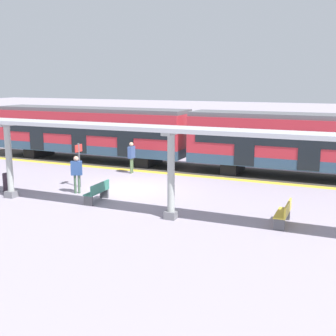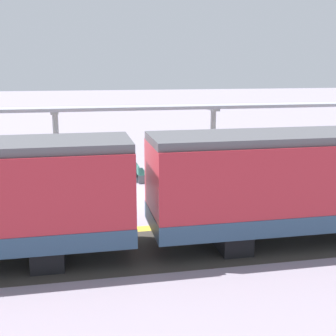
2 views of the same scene
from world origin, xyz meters
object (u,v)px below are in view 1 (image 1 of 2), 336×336
object	(u,v)px
canopy_pillar_second	(9,160)
bench_near_end	(284,213)
train_near_carriage	(90,133)
platform_info_sign	(79,161)
train_far_carriage	(312,145)
bench_far_end	(98,192)
passenger_waiting_near_edge	(131,154)
canopy_pillar_third	(171,175)
passenger_by_the_benches	(77,170)
trash_bin	(8,182)

from	to	relation	value
canopy_pillar_second	bench_near_end	size ratio (longest dim) A/B	2.24
train_near_carriage	platform_info_sign	bearing A→B (deg)	29.01
train_far_carriage	bench_far_end	xyz separation A→B (m)	(8.48, -8.04, -1.39)
passenger_waiting_near_edge	train_far_carriage	bearing A→B (deg)	105.26
platform_info_sign	train_near_carriage	bearing A→B (deg)	-150.99
train_near_carriage	canopy_pillar_third	bearing A→B (deg)	46.09
canopy_pillar_second	passenger_by_the_benches	bearing A→B (deg)	127.81
bench_near_end	passenger_waiting_near_edge	world-z (taller)	passenger_waiting_near_edge
passenger_by_the_benches	bench_near_end	bearing A→B (deg)	85.06
train_near_carriage	passenger_by_the_benches	world-z (taller)	train_near_carriage
trash_bin	train_far_carriage	bearing A→B (deg)	123.62
canopy_pillar_third	trash_bin	distance (m)	8.92
train_far_carriage	canopy_pillar_third	bearing A→B (deg)	-23.91
platform_info_sign	passenger_by_the_benches	xyz separation A→B (m)	(1.09, 0.61, -0.22)
passenger_by_the_benches	platform_info_sign	bearing A→B (deg)	-150.96
bench_far_end	passenger_by_the_benches	distance (m)	2.01
trash_bin	passenger_by_the_benches	bearing A→B (deg)	107.29
trash_bin	passenger_waiting_near_edge	distance (m)	6.98
train_near_carriage	platform_info_sign	size ratio (longest dim) A/B	6.08
canopy_pillar_third	bench_near_end	xyz separation A→B (m)	(-0.97, 4.10, -1.27)
train_near_carriage	bench_far_end	distance (m)	10.43
trash_bin	passenger_waiting_near_edge	bearing A→B (deg)	150.18
bench_far_end	platform_info_sign	bearing A→B (deg)	-130.53
bench_far_end	passenger_waiting_near_edge	xyz separation A→B (m)	(-5.89, -1.47, 0.68)
train_far_carriage	canopy_pillar_third	distance (m)	10.30
train_far_carriage	canopy_pillar_third	xyz separation A→B (m)	(9.41, -4.17, -0.12)
platform_info_sign	passenger_waiting_near_edge	size ratio (longest dim) A/B	1.23
train_near_carriage	passenger_waiting_near_edge	size ratio (longest dim) A/B	7.46
passenger_waiting_near_edge	bench_near_end	bearing A→B (deg)	58.19
canopy_pillar_second	passenger_waiting_near_edge	world-z (taller)	canopy_pillar_second
canopy_pillar_third	passenger_waiting_near_edge	world-z (taller)	canopy_pillar_third
trash_bin	passenger_waiting_near_edge	xyz separation A→B (m)	(-6.02, 3.45, 0.68)
bench_far_end	platform_info_sign	world-z (taller)	platform_info_sign
train_far_carriage	bench_near_end	size ratio (longest dim) A/B	8.89
canopy_pillar_second	platform_info_sign	world-z (taller)	canopy_pillar_second
trash_bin	platform_info_sign	distance (m)	3.48
canopy_pillar_third	bench_near_end	size ratio (longest dim) A/B	2.24
train_near_carriage	bench_far_end	world-z (taller)	train_near_carriage
train_far_carriage	bench_far_end	bearing A→B (deg)	-43.47
canopy_pillar_third	trash_bin	xyz separation A→B (m)	(-0.79, -8.79, -1.28)
train_near_carriage	trash_bin	xyz separation A→B (m)	(8.62, 0.99, -1.39)
train_far_carriage	canopy_pillar_second	xyz separation A→B (m)	(9.41, -12.05, -0.12)
bench_far_end	trash_bin	distance (m)	4.93
train_far_carriage	passenger_by_the_benches	distance (m)	12.38
train_near_carriage	platform_info_sign	xyz separation A→B (m)	(6.52, 3.62, -0.50)
train_far_carriage	trash_bin	world-z (taller)	train_far_carriage
train_far_carriage	passenger_waiting_near_edge	bearing A→B (deg)	-74.74
train_near_carriage	bench_far_end	xyz separation A→B (m)	(8.48, 5.91, -1.39)
bench_near_end	canopy_pillar_second	bearing A→B (deg)	-85.38
passenger_by_the_benches	canopy_pillar_second	bearing A→B (deg)	-52.19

